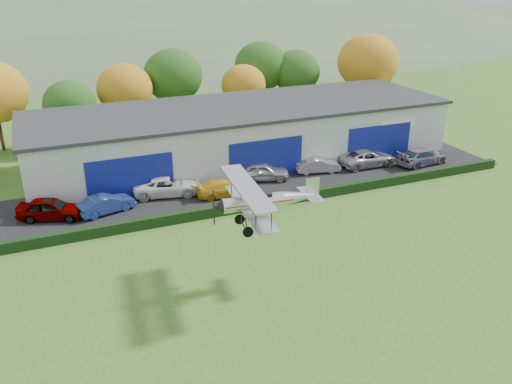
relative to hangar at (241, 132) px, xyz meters
name	(u,v)px	position (x,y,z in m)	size (l,w,h in m)	color
ground	(349,334)	(-5.00, -27.98, -2.66)	(300.00, 300.00, 0.00)	#32641F
apron	(250,185)	(-2.00, -6.98, -2.63)	(48.00, 9.00, 0.05)	black
hedge	(272,201)	(-2.00, -11.78, -2.26)	(46.00, 0.60, 0.80)	black
hangar	(241,132)	(0.00, 0.00, 0.00)	(40.60, 12.60, 5.30)	#B2B7BC
tree_belt	(167,82)	(-4.15, 12.64, 2.95)	(75.70, 13.22, 10.12)	#3D2614
distant_hills	(67,86)	(-9.38, 112.02, -15.70)	(430.00, 196.00, 56.00)	#4C6642
car_0	(51,209)	(-18.35, -7.55, -1.78)	(1.95, 4.86, 1.65)	gray
car_1	(106,204)	(-14.35, -8.05, -1.89)	(1.52, 4.36, 1.44)	navy
car_2	(167,186)	(-9.15, -6.41, -1.83)	(2.56, 5.56, 1.54)	silver
car_3	(224,188)	(-4.85, -8.46, -1.93)	(1.90, 4.67, 1.36)	gold
car_4	(262,171)	(-0.54, -6.35, -1.80)	(1.91, 4.75, 1.62)	silver
car_5	(318,165)	(4.94, -6.60, -1.92)	(1.45, 4.15, 1.37)	silver
car_6	(367,158)	(10.17, -6.90, -1.83)	(2.57, 5.57, 1.55)	silver
car_7	(422,157)	(15.22, -8.58, -1.84)	(2.16, 5.31, 1.54)	gray
biplane	(263,200)	(-6.98, -21.24, 2.55)	(6.42, 7.38, 2.75)	silver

